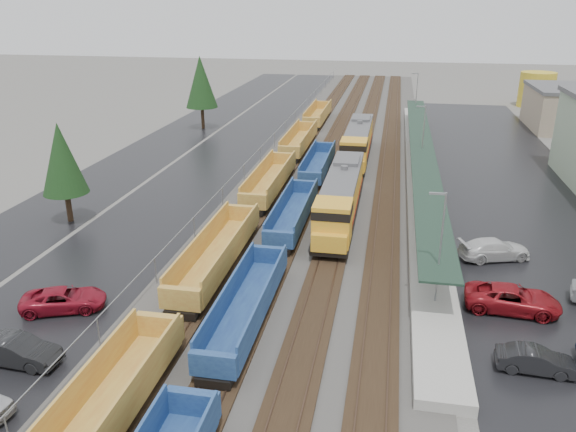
# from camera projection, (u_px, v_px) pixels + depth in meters

# --- Properties ---
(ballast_strip) EXTENTS (20.00, 160.00, 0.08)m
(ballast_strip) POSITION_uv_depth(u_px,v_px,m) (344.00, 151.00, 74.49)
(ballast_strip) COLOR #302D2B
(ballast_strip) RESTS_ON ground
(trackbed) EXTENTS (14.60, 160.00, 0.22)m
(trackbed) POSITION_uv_depth(u_px,v_px,m) (344.00, 150.00, 74.45)
(trackbed) COLOR black
(trackbed) RESTS_ON ground
(west_parking_lot) EXTENTS (10.00, 160.00, 0.02)m
(west_parking_lot) POSITION_uv_depth(u_px,v_px,m) (235.00, 146.00, 77.09)
(west_parking_lot) COLOR black
(west_parking_lot) RESTS_ON ground
(west_road) EXTENTS (9.00, 160.00, 0.02)m
(west_road) POSITION_uv_depth(u_px,v_px,m) (167.00, 143.00, 78.82)
(west_road) COLOR black
(west_road) RESTS_ON ground
(east_commuter_lot) EXTENTS (16.00, 100.00, 0.02)m
(east_commuter_lot) POSITION_uv_depth(u_px,v_px,m) (507.00, 181.00, 62.04)
(east_commuter_lot) COLOR black
(east_commuter_lot) RESTS_ON ground
(station_platform) EXTENTS (3.00, 80.00, 8.00)m
(station_platform) POSITION_uv_depth(u_px,v_px,m) (420.00, 170.00, 63.43)
(station_platform) COLOR #9E9B93
(station_platform) RESTS_ON ground
(chainlink_fence) EXTENTS (0.08, 160.04, 2.02)m
(chainlink_fence) POSITION_uv_depth(u_px,v_px,m) (272.00, 139.00, 74.14)
(chainlink_fence) COLOR gray
(chainlink_fence) RESTS_ON ground
(distant_hills) EXTENTS (301.00, 140.00, 25.20)m
(distant_hills) POSITION_uv_depth(u_px,v_px,m) (505.00, 55.00, 204.97)
(distant_hills) COLOR #42503E
(distant_hills) RESTS_ON ground
(tree_west_near) EXTENTS (3.96, 3.96, 9.00)m
(tree_west_near) POSITION_uv_depth(u_px,v_px,m) (62.00, 159.00, 48.70)
(tree_west_near) COLOR #332316
(tree_west_near) RESTS_ON ground
(tree_west_far) EXTENTS (4.84, 4.84, 11.00)m
(tree_west_far) POSITION_uv_depth(u_px,v_px,m) (201.00, 82.00, 85.10)
(tree_west_far) COLOR #332316
(tree_west_far) RESTS_ON ground
(locomotive_lead) EXTENTS (2.94, 19.34, 4.38)m
(locomotive_lead) POSITION_uv_depth(u_px,v_px,m) (341.00, 198.00, 49.69)
(locomotive_lead) COLOR black
(locomotive_lead) RESTS_ON ground
(locomotive_trail) EXTENTS (2.94, 19.34, 4.38)m
(locomotive_trail) POSITION_uv_depth(u_px,v_px,m) (358.00, 143.00, 68.95)
(locomotive_trail) COLOR black
(locomotive_trail) RESTS_ON ground
(well_string_yellow) EXTENTS (2.74, 106.42, 2.43)m
(well_string_yellow) POSITION_uv_depth(u_px,v_px,m) (248.00, 211.00, 49.66)
(well_string_yellow) COLOR #B77832
(well_string_yellow) RESTS_ON ground
(well_string_blue) EXTENTS (2.52, 78.73, 2.24)m
(well_string_blue) POSITION_uv_depth(u_px,v_px,m) (247.00, 306.00, 34.47)
(well_string_blue) COLOR navy
(well_string_blue) RESTS_ON ground
(storage_tank) EXTENTS (6.36, 6.36, 6.36)m
(storage_tank) POSITION_uv_depth(u_px,v_px,m) (536.00, 90.00, 104.42)
(storage_tank) COLOR gold
(storage_tank) RESTS_ON ground
(parked_car_west_b) EXTENTS (1.89, 4.86, 1.58)m
(parked_car_west_b) POSITION_uv_depth(u_px,v_px,m) (17.00, 351.00, 30.59)
(parked_car_west_b) COLOR black
(parked_car_west_b) RESTS_ON ground
(parked_car_west_c) EXTENTS (4.06, 5.74, 1.45)m
(parked_car_west_c) POSITION_uv_depth(u_px,v_px,m) (64.00, 300.00, 35.98)
(parked_car_west_c) COLOR maroon
(parked_car_west_c) RESTS_ON ground
(parked_car_east_a) EXTENTS (1.63, 4.16, 1.35)m
(parked_car_east_a) POSITION_uv_depth(u_px,v_px,m) (536.00, 361.00, 29.96)
(parked_car_east_a) COLOR black
(parked_car_east_a) RESTS_ON ground
(parked_car_east_b) EXTENTS (3.14, 6.11, 1.65)m
(parked_car_east_b) POSITION_uv_depth(u_px,v_px,m) (513.00, 299.00, 35.85)
(parked_car_east_b) COLOR maroon
(parked_car_east_b) RESTS_ON ground
(parked_car_east_c) EXTENTS (3.90, 5.90, 1.59)m
(parked_car_east_c) POSITION_uv_depth(u_px,v_px,m) (494.00, 249.00, 43.08)
(parked_car_east_c) COLOR silver
(parked_car_east_c) RESTS_ON ground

